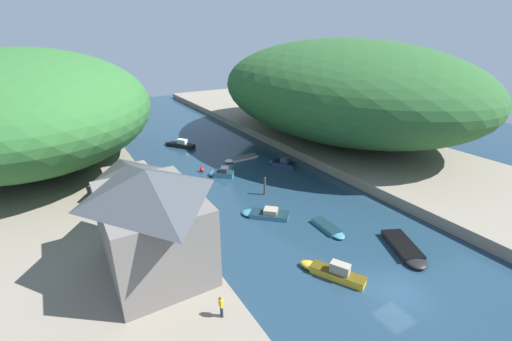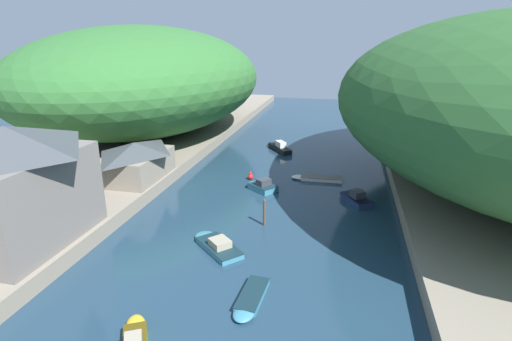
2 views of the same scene
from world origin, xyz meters
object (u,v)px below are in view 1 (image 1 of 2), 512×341
(boat_navy_launch, at_px, (282,163))
(boat_open_rowboat, at_px, (265,214))
(waterfront_building, at_px, (152,219))
(boat_far_right_bank, at_px, (240,159))
(boat_mid_channel, at_px, (179,144))
(boat_yellow_tender, at_px, (221,173))
(boat_cabin_cruiser, at_px, (332,271))
(boathouse_shed, at_px, (131,180))
(boat_far_upstream, at_px, (330,229))
(channel_buoy_near, at_px, (202,169))
(boat_near_quay, at_px, (406,250))
(person_on_quay, at_px, (221,305))

(boat_navy_launch, distance_m, boat_open_rowboat, 15.46)
(waterfront_building, height_order, boat_far_right_bank, waterfront_building)
(boat_navy_launch, distance_m, boat_mid_channel, 19.57)
(boat_yellow_tender, xyz_separation_m, boat_cabin_cruiser, (-1.32, -23.90, 0.04))
(boat_yellow_tender, distance_m, boat_far_right_bank, 6.85)
(waterfront_building, distance_m, boathouse_shed, 14.34)
(boat_far_upstream, relative_size, boat_cabin_cruiser, 0.80)
(boat_far_right_bank, height_order, channel_buoy_near, channel_buoy_near)
(boat_far_right_bank, bearing_deg, boat_open_rowboat, 158.82)
(boat_cabin_cruiser, height_order, boat_open_rowboat, boat_cabin_cruiser)
(boat_yellow_tender, distance_m, channel_buoy_near, 3.28)
(boat_near_quay, relative_size, channel_buoy_near, 6.33)
(boat_near_quay, xyz_separation_m, channel_buoy_near, (-8.52, 27.77, 0.09))
(boathouse_shed, distance_m, boat_cabin_cruiser, 24.10)
(boat_near_quay, bearing_deg, person_on_quay, 23.11)
(boathouse_shed, relative_size, boat_mid_channel, 1.49)
(boat_mid_channel, relative_size, boat_yellow_tender, 1.45)
(boat_far_upstream, distance_m, person_on_quay, 16.02)
(channel_buoy_near, bearing_deg, boat_near_quay, -72.95)
(waterfront_building, height_order, boat_mid_channel, waterfront_building)
(boathouse_shed, distance_m, boat_mid_channel, 21.86)
(boat_far_right_bank, xyz_separation_m, person_on_quay, (-16.86, -28.63, 2.05))
(boat_navy_launch, relative_size, person_on_quay, 2.60)
(boat_open_rowboat, xyz_separation_m, person_on_quay, (-10.77, -11.62, 1.94))
(boat_navy_launch, bearing_deg, boathouse_shed, 153.31)
(boat_far_upstream, bearing_deg, channel_buoy_near, -73.34)
(boathouse_shed, relative_size, boat_yellow_tender, 2.16)
(channel_buoy_near, bearing_deg, boat_mid_channel, 85.62)
(waterfront_building, relative_size, boat_open_rowboat, 2.07)
(boat_near_quay, bearing_deg, boat_far_upstream, -36.44)
(boat_cabin_cruiser, bearing_deg, boat_near_quay, -35.82)
(boat_mid_channel, xyz_separation_m, boat_cabin_cruiser, (-0.52, -39.40, -0.01))
(boat_open_rowboat, relative_size, person_on_quay, 2.98)
(boathouse_shed, height_order, boat_navy_launch, boathouse_shed)
(boat_far_upstream, height_order, boat_cabin_cruiser, boat_cabin_cruiser)
(boat_far_upstream, distance_m, boat_open_rowboat, 7.17)
(boat_mid_channel, bearing_deg, waterfront_building, -146.98)
(waterfront_building, xyz_separation_m, boat_navy_launch, (23.20, 15.70, -5.18))
(boat_far_upstream, relative_size, person_on_quay, 2.59)
(boat_navy_launch, height_order, boat_far_right_bank, boat_navy_launch)
(boat_far_upstream, distance_m, boat_yellow_tender, 18.91)
(boat_far_upstream, height_order, boat_near_quay, boat_near_quay)
(boathouse_shed, distance_m, person_on_quay, 21.62)
(boat_navy_launch, xyz_separation_m, boat_far_right_bank, (-4.18, 5.44, -0.22))
(boat_open_rowboat, bearing_deg, boat_near_quay, -105.25)
(boathouse_shed, xyz_separation_m, boat_cabin_cruiser, (11.21, -21.16, -2.77))
(person_on_quay, bearing_deg, boat_yellow_tender, -28.26)
(waterfront_building, relative_size, boat_cabin_cruiser, 1.90)
(boat_yellow_tender, bearing_deg, boat_mid_channel, 40.59)
(boat_navy_launch, distance_m, boat_near_quay, 24.03)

